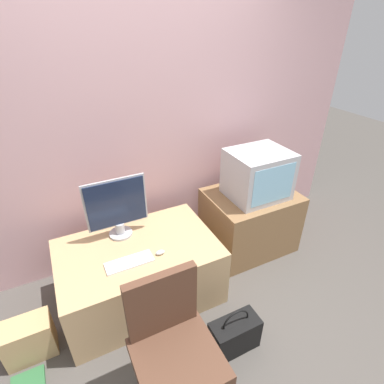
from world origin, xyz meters
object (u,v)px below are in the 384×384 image
mouse (160,252)px  crt_tv (258,174)px  handbag (234,334)px  book (28,383)px  main_monitor (117,207)px  keyboard (129,262)px  office_chair (174,356)px  cardboard_box_lower (29,339)px

mouse → crt_tv: (1.04, 0.26, 0.28)m
handbag → book: (-1.31, 0.37, -0.12)m
main_monitor → handbag: main_monitor is taller
keyboard → office_chair: office_chair is taller
mouse → cardboard_box_lower: mouse is taller
office_chair → handbag: size_ratio=2.34×
keyboard → book: 0.96m
main_monitor → handbag: (0.50, -0.94, -0.64)m
handbag → main_monitor: bearing=117.8°
crt_tv → office_chair: 1.60m
keyboard → handbag: bearing=-48.4°
main_monitor → crt_tv: size_ratio=0.97×
crt_tv → cardboard_box_lower: (-2.01, -0.26, -0.67)m
keyboard → handbag: keyboard is taller
crt_tv → cardboard_box_lower: bearing=-172.6°
main_monitor → mouse: 0.48m
cardboard_box_lower → book: bearing=-101.4°
keyboard → handbag: size_ratio=0.90×
mouse → cardboard_box_lower: 1.04m
main_monitor → handbag: 1.24m
keyboard → crt_tv: 1.33m
mouse → cardboard_box_lower: (-0.97, -0.00, -0.38)m
mouse → handbag: size_ratio=0.18×
crt_tv → handbag: (-0.74, -0.84, -0.68)m
keyboard → office_chair: size_ratio=0.39×
crt_tv → office_chair: size_ratio=0.58×
cardboard_box_lower → book: size_ratio=1.59×
keyboard → office_chair: (0.04, -0.69, -0.14)m
book → keyboard: bearing=16.0°
crt_tv → mouse: bearing=-166.0°
mouse → cardboard_box_lower: size_ratio=0.22×
crt_tv → keyboard: bearing=-169.0°
mouse → book: (-1.01, -0.21, -0.52)m
main_monitor → office_chair: size_ratio=0.57×
office_chair → book: bearing=150.9°
cardboard_box_lower → book: 0.25m
keyboard → mouse: (0.23, -0.01, 0.01)m
keyboard → mouse: mouse is taller
main_monitor → book: size_ratio=2.52×
office_chair → book: size_ratio=4.44×
main_monitor → cardboard_box_lower: bearing=-154.9°
main_monitor → cardboard_box_lower: (-0.77, -0.36, -0.62)m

